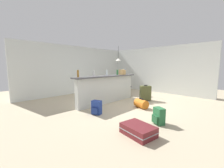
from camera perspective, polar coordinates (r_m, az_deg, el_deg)
The scene contains 19 objects.
ground_plane at distance 5.86m, azimuth 4.41°, elevation -7.41°, with size 13.00×13.00×0.05m, color #BCAD8E.
wall_back at distance 7.98m, azimuth -12.57°, elevation 5.60°, with size 6.60×0.10×2.50m, color silver.
wall_right at distance 8.38m, azimuth 16.52°, elevation 5.55°, with size 0.10×6.00×2.50m, color silver.
partition_half_wall at distance 5.58m, azimuth -1.92°, elevation -2.40°, with size 2.80×0.20×1.04m, color silver.
bar_countertop at distance 5.52m, azimuth -1.94°, elevation 3.18°, with size 2.96×0.40×0.05m, color #4C4C51.
bottle_amber at distance 4.79m, azimuth -13.63°, elevation 4.10°, with size 0.06×0.06×0.24m, color #9E661E.
bottle_white at distance 5.15m, azimuth -7.31°, elevation 4.26°, with size 0.07×0.07×0.20m, color silver.
bottle_clear at distance 5.49m, azimuth -2.07°, elevation 4.60°, with size 0.06×0.06×0.23m, color silver.
bottle_green at distance 5.98m, azimuth 2.21°, elevation 4.76°, with size 0.07×0.07×0.21m, color #2D6B38.
bottle_blue at distance 6.46m, azimuth 5.35°, elevation 5.01°, with size 0.07×0.07×0.24m, color #284C89.
grocery_bag at distance 6.13m, azimuth 4.21°, elevation 4.83°, with size 0.26×0.18×0.22m, color tan.
dining_table at distance 7.54m, azimuth 2.47°, elevation 1.08°, with size 1.10×0.80×0.74m.
dining_chair_near_partition at distance 7.20m, azimuth 5.14°, elevation -0.28°, with size 0.40×0.40×0.93m.
pendant_lamp at distance 7.63m, azimuth 2.59°, elevation 9.85°, with size 0.34×0.34×0.81m.
suitcase_flat_maroon at distance 3.18m, azimuth 10.51°, elevation -17.84°, with size 0.60×0.87×0.22m.
duffel_bag_orange at distance 5.08m, azimuth 11.74°, elevation -7.78°, with size 0.43×0.55×0.34m.
backpack_green at distance 3.81m, azimuth 18.41°, elevation -12.30°, with size 0.32×0.33×0.42m.
backpack_blue at distance 4.34m, azimuth -6.30°, elevation -9.55°, with size 0.30×0.32×0.42m.
suitcase_upright_olive at distance 6.13m, azimuth 13.36°, elevation -3.52°, with size 0.49×0.47×0.67m.
Camera 1 is at (-4.34, -3.64, 1.45)m, focal length 22.55 mm.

